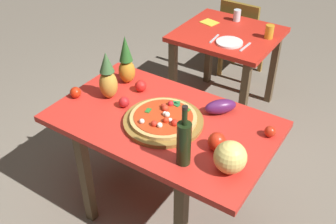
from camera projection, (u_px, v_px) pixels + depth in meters
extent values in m
plane|color=gray|center=(163.00, 205.00, 2.82)|extent=(10.00, 10.00, 0.00)
cube|color=brown|center=(86.00, 179.00, 2.52)|extent=(0.06, 0.06, 0.74)
cube|color=brown|center=(150.00, 123.00, 3.00)|extent=(0.06, 0.06, 0.74)
cube|color=brown|center=(235.00, 157.00, 2.69)|extent=(0.06, 0.06, 0.74)
cube|color=red|center=(163.00, 122.00, 2.38)|extent=(1.35, 0.81, 0.04)
cube|color=brown|center=(173.00, 79.00, 3.53)|extent=(0.06, 0.06, 0.74)
cube|color=brown|center=(243.00, 102.00, 3.23)|extent=(0.06, 0.06, 0.74)
cube|color=brown|center=(209.00, 50.00, 4.00)|extent=(0.06, 0.06, 0.74)
cube|color=brown|center=(273.00, 68.00, 3.70)|extent=(0.06, 0.06, 0.74)
cube|color=red|center=(228.00, 34.00, 3.39)|extent=(0.84, 0.79, 0.04)
cube|color=olive|center=(262.00, 54.00, 4.27)|extent=(0.04, 0.04, 0.41)
cube|color=olive|center=(234.00, 47.00, 4.42)|extent=(0.04, 0.04, 0.41)
cube|color=olive|center=(249.00, 67.00, 4.05)|extent=(0.04, 0.04, 0.41)
cube|color=olive|center=(221.00, 58.00, 4.20)|extent=(0.04, 0.04, 0.41)
cube|color=olive|center=(244.00, 37.00, 4.11)|extent=(0.41, 0.41, 0.04)
cube|color=olive|center=(238.00, 23.00, 3.86)|extent=(0.40, 0.05, 0.40)
cylinder|color=olive|center=(163.00, 121.00, 2.33)|extent=(0.48, 0.48, 0.02)
cylinder|color=tan|center=(163.00, 118.00, 2.31)|extent=(0.40, 0.40, 0.02)
cylinder|color=red|center=(163.00, 116.00, 2.30)|extent=(0.35, 0.35, 0.00)
sphere|color=red|center=(171.00, 104.00, 2.39)|extent=(0.04, 0.04, 0.04)
sphere|color=red|center=(164.00, 106.00, 2.37)|extent=(0.04, 0.04, 0.04)
sphere|color=red|center=(165.00, 108.00, 2.35)|extent=(0.04, 0.04, 0.04)
sphere|color=red|center=(154.00, 124.00, 2.23)|extent=(0.04, 0.04, 0.04)
sphere|color=red|center=(166.00, 120.00, 2.25)|extent=(0.04, 0.04, 0.04)
sphere|color=red|center=(175.00, 123.00, 2.23)|extent=(0.04, 0.04, 0.04)
cube|color=#227839|center=(176.00, 102.00, 2.41)|extent=(0.05, 0.04, 0.00)
cube|color=#327625|center=(187.00, 109.00, 2.35)|extent=(0.05, 0.03, 0.00)
cube|color=#266E37|center=(176.00, 105.00, 2.39)|extent=(0.05, 0.03, 0.00)
cube|color=#2B772A|center=(148.00, 110.00, 2.34)|extent=(0.04, 0.05, 0.00)
sphere|color=white|center=(165.00, 114.00, 2.31)|extent=(0.03, 0.03, 0.03)
sphere|color=white|center=(160.00, 125.00, 2.22)|extent=(0.03, 0.03, 0.03)
sphere|color=#F8E8CF|center=(167.00, 115.00, 2.30)|extent=(0.04, 0.04, 0.04)
sphere|color=silver|center=(170.00, 120.00, 2.26)|extent=(0.03, 0.03, 0.03)
sphere|color=white|center=(142.00, 121.00, 2.25)|extent=(0.03, 0.03, 0.03)
cylinder|color=black|center=(184.00, 144.00, 1.98)|extent=(0.08, 0.08, 0.25)
cylinder|color=black|center=(185.00, 117.00, 1.88)|extent=(0.03, 0.03, 0.09)
cylinder|color=black|center=(185.00, 108.00, 1.85)|extent=(0.03, 0.03, 0.02)
ellipsoid|color=gold|center=(108.00, 84.00, 2.51)|extent=(0.12, 0.12, 0.19)
cone|color=#3C6737|center=(106.00, 62.00, 2.41)|extent=(0.09, 0.09, 0.13)
ellipsoid|color=#C38024|center=(127.00, 71.00, 2.67)|extent=(0.11, 0.11, 0.17)
cone|color=#296225|center=(125.00, 48.00, 2.57)|extent=(0.09, 0.09, 0.18)
sphere|color=#ECD470|center=(230.00, 157.00, 1.96)|extent=(0.17, 0.17, 0.17)
ellipsoid|color=red|center=(217.00, 142.00, 2.11)|extent=(0.10, 0.10, 0.11)
ellipsoid|color=#521C52|center=(221.00, 107.00, 2.39)|extent=(0.20, 0.21, 0.09)
sphere|color=red|center=(270.00, 132.00, 2.21)|extent=(0.06, 0.06, 0.06)
sphere|color=red|center=(141.00, 86.00, 2.60)|extent=(0.08, 0.08, 0.08)
sphere|color=red|center=(124.00, 102.00, 2.45)|extent=(0.07, 0.07, 0.07)
sphere|color=red|center=(76.00, 92.00, 2.54)|extent=(0.07, 0.07, 0.07)
cylinder|color=orange|center=(269.00, 32.00, 3.25)|extent=(0.07, 0.07, 0.11)
cylinder|color=silver|center=(237.00, 15.00, 3.55)|extent=(0.07, 0.07, 0.10)
cylinder|color=white|center=(229.00, 42.00, 3.20)|extent=(0.22, 0.22, 0.02)
cube|color=silver|center=(214.00, 39.00, 3.26)|extent=(0.03, 0.18, 0.01)
cube|color=silver|center=(245.00, 47.00, 3.14)|extent=(0.02, 0.18, 0.01)
cube|color=yellow|center=(209.00, 22.00, 3.54)|extent=(0.16, 0.15, 0.01)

